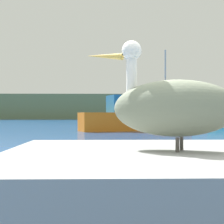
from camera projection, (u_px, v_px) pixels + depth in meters
The scene contains 4 objects.
hillside_backdrop at pixel (106, 107), 78.31m from camera, with size 140.00×12.36×5.55m, color #6B7A51.
pier_dock at pixel (173, 205), 2.64m from camera, with size 2.67×2.27×0.85m, color #969696.
pelican at pixel (171, 106), 2.65m from camera, with size 1.26×0.81×0.90m.
fishing_boat_orange at pixel (133, 118), 23.11m from camera, with size 7.96×4.16×5.73m.
Camera 1 is at (-0.47, -3.19, 1.14)m, focal length 53.71 mm.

